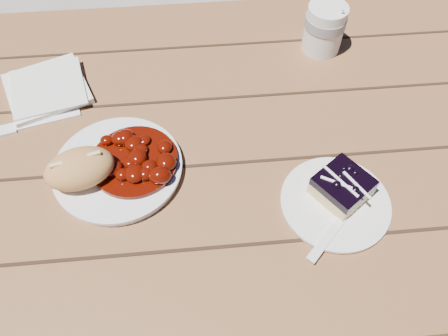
{
  "coord_description": "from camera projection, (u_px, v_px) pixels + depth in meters",
  "views": [
    {
      "loc": [
        -0.15,
        -0.53,
        1.39
      ],
      "look_at": [
        -0.12,
        -0.13,
        0.81
      ],
      "focal_mm": 35.0,
      "sensor_mm": 36.0,
      "label": 1
    }
  ],
  "objects": [
    {
      "name": "main_plate",
      "position": [
        118.0,
        169.0,
        0.76
      ],
      "size": [
        0.22,
        0.22,
        0.02
      ],
      "primitive_type": "cylinder",
      "color": "white",
      "rests_on": "picnic_table"
    },
    {
      "name": "blueberry_cake",
      "position": [
        342.0,
        187.0,
        0.71
      ],
      "size": [
        0.11,
        0.11,
        0.05
      ],
      "rotation": [
        0.0,
        0.0,
        0.63
      ],
      "color": "#F2D484",
      "rests_on": "dessert_plate"
    },
    {
      "name": "fork_dessert",
      "position": [
        332.0,
        232.0,
        0.69
      ],
      "size": [
        0.13,
        0.13,
        0.0
      ],
      "primitive_type": null,
      "rotation": [
        0.0,
        0.0,
        -0.78
      ],
      "color": "white",
      "rests_on": "dessert_plate"
    },
    {
      "name": "bread_roll",
      "position": [
        80.0,
        169.0,
        0.72
      ],
      "size": [
        0.13,
        0.11,
        0.06
      ],
      "primitive_type": "ellipsoid",
      "rotation": [
        0.0,
        0.0,
        0.27
      ],
      "color": "tan",
      "rests_on": "main_plate"
    },
    {
      "name": "fork_table",
      "position": [
        47.0,
        120.0,
        0.84
      ],
      "size": [
        0.16,
        0.06,
        0.0
      ],
      "primitive_type": null,
      "rotation": [
        0.0,
        0.0,
        1.81
      ],
      "color": "white",
      "rests_on": "picnic_table"
    },
    {
      "name": "napkin_stack",
      "position": [
        47.0,
        89.0,
        0.88
      ],
      "size": [
        0.19,
        0.19,
        0.01
      ],
      "primitive_type": "cube",
      "rotation": [
        0.0,
        0.0,
        0.38
      ],
      "color": "white",
      "rests_on": "picnic_table"
    },
    {
      "name": "goulash_stew",
      "position": [
        133.0,
        156.0,
        0.74
      ],
      "size": [
        0.15,
        0.15,
        0.04
      ],
      "primitive_type": null,
      "color": "#540B03",
      "rests_on": "main_plate"
    },
    {
      "name": "coffee_cup",
      "position": [
        324.0,
        28.0,
        0.92
      ],
      "size": [
        0.08,
        0.08,
        0.1
      ],
      "primitive_type": "cylinder",
      "color": "white",
      "rests_on": "picnic_table"
    },
    {
      "name": "dessert_plate",
      "position": [
        335.0,
        203.0,
        0.73
      ],
      "size": [
        0.18,
        0.18,
        0.01
      ],
      "primitive_type": "cylinder",
      "color": "white",
      "rests_on": "picnic_table"
    },
    {
      "name": "picnic_table",
      "position": [
        271.0,
        173.0,
        0.96
      ],
      "size": [
        2.0,
        1.55,
        0.75
      ],
      "color": "brown",
      "rests_on": "ground"
    },
    {
      "name": "ground",
      "position": [
        255.0,
        272.0,
        1.45
      ],
      "size": [
        60.0,
        60.0,
        0.0
      ],
      "primitive_type": "plane",
      "color": "gray",
      "rests_on": "ground"
    }
  ]
}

